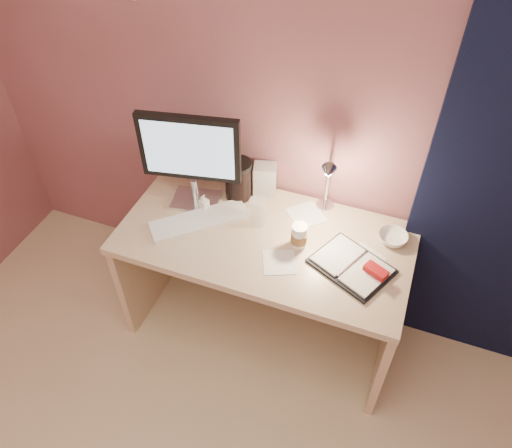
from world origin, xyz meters
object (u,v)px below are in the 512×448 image
(desk, at_px, (269,257))
(lotion_bottle, at_px, (204,202))
(monitor, at_px, (190,153))
(keyboard, at_px, (199,220))
(product_box, at_px, (265,179))
(coffee_cup, at_px, (299,236))
(planner, at_px, (354,266))
(clear_cup, at_px, (258,212))
(dark_jar, at_px, (238,181))
(bowl, at_px, (393,238))
(desk_lamp, at_px, (321,181))

(desk, bearing_deg, lotion_bottle, -179.75)
(monitor, height_order, lotion_bottle, monitor)
(keyboard, xyz_separation_m, lotion_bottle, (-0.01, 0.09, 0.03))
(product_box, bearing_deg, coffee_cup, -62.77)
(coffee_cup, relative_size, product_box, 0.72)
(coffee_cup, xyz_separation_m, lotion_bottle, (-0.52, 0.07, -0.01))
(planner, bearing_deg, clear_cup, -168.13)
(coffee_cup, bearing_deg, clear_cup, 162.56)
(desk, distance_m, dark_jar, 0.42)
(clear_cup, bearing_deg, keyboard, -160.38)
(planner, xyz_separation_m, bowl, (0.13, 0.23, 0.01))
(product_box, bearing_deg, desk, -79.68)
(planner, bearing_deg, keyboard, -156.49)
(desk_lamp, bearing_deg, coffee_cup, -107.92)
(product_box, bearing_deg, planner, -47.82)
(planner, height_order, coffee_cup, coffee_cup)
(desk, distance_m, product_box, 0.40)
(desk_lamp, bearing_deg, keyboard, -165.56)
(dark_jar, xyz_separation_m, product_box, (0.12, 0.07, -0.01))
(desk_lamp, bearing_deg, monitor, -179.34)
(coffee_cup, height_order, clear_cup, clear_cup)
(coffee_cup, height_order, product_box, product_box)
(monitor, relative_size, clear_cup, 3.53)
(monitor, relative_size, product_box, 3.00)
(keyboard, distance_m, bowl, 0.94)
(lotion_bottle, distance_m, dark_jar, 0.21)
(dark_jar, bearing_deg, product_box, 32.43)
(clear_cup, bearing_deg, coffee_cup, -17.44)
(product_box, bearing_deg, keyboard, -140.37)
(clear_cup, distance_m, product_box, 0.23)
(coffee_cup, distance_m, lotion_bottle, 0.52)
(keyboard, distance_m, coffee_cup, 0.51)
(coffee_cup, bearing_deg, monitor, 169.90)
(coffee_cup, xyz_separation_m, product_box, (-0.28, 0.30, 0.03))
(desk, bearing_deg, product_box, 115.85)
(monitor, bearing_deg, keyboard, -69.00)
(coffee_cup, height_order, lotion_bottle, coffee_cup)
(keyboard, bearing_deg, lotion_bottle, 56.91)
(monitor, height_order, coffee_cup, monitor)
(clear_cup, xyz_separation_m, product_box, (-0.05, 0.23, 0.01))
(desk, xyz_separation_m, coffee_cup, (0.17, -0.07, 0.28))
(desk, distance_m, coffee_cup, 0.34)
(dark_jar, bearing_deg, monitor, -147.19)
(coffee_cup, bearing_deg, product_box, 132.75)
(bowl, bearing_deg, clear_cup, -170.64)
(keyboard, bearing_deg, bowl, -29.82)
(lotion_bottle, bearing_deg, desk_lamp, 13.92)
(keyboard, relative_size, planner, 1.16)
(monitor, relative_size, planner, 1.25)
(keyboard, distance_m, planner, 0.78)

